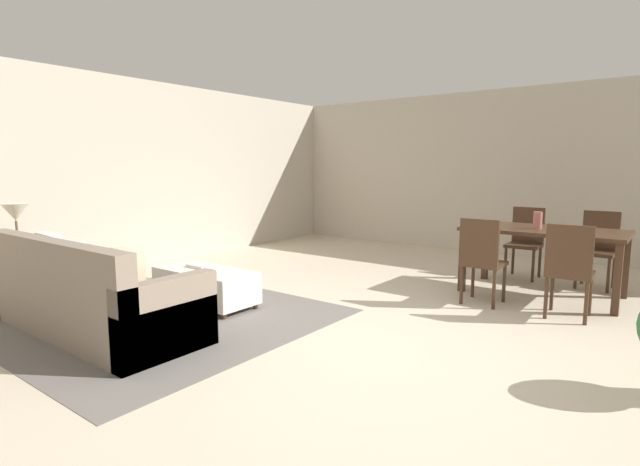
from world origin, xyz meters
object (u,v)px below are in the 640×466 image
Objects in this scene: side_table at (20,264)px; dining_chair_far_left at (526,238)px; dining_chair_near_left at (482,256)px; dining_table at (544,237)px; dining_chair_far_right at (598,245)px; book_on_ottoman at (201,266)px; dining_chair_near_right at (569,266)px; couch at (91,299)px; table_lamp at (16,215)px; vase_centerpiece at (538,220)px; ottoman_table at (206,285)px.

dining_chair_far_left is at bearing 49.88° from side_table.
dining_table is at bearing 63.79° from dining_chair_near_left.
dining_chair_far_right reaches higher than book_on_ottoman.
dining_chair_far_left is at bearing 177.17° from dining_chair_far_right.
dining_chair_near_right reaches higher than side_table.
couch is at bearing -127.25° from dining_table.
dining_table is at bearing 41.43° from table_lamp.
couch is 2.43× the size of dining_chair_far_left.
dining_table is 0.20m from vase_centerpiece.
dining_table is 3.82m from book_on_ottoman.
couch is at bearing -97.47° from ottoman_table.
dining_chair_far_left is (-0.40, 0.83, -0.15)m from dining_table.
ottoman_table is at bearing -135.82° from vase_centerpiece.
dining_chair_near_right is (0.42, -0.83, -0.15)m from dining_table.
side_table is at bearing -138.57° from dining_table.
dining_chair_near_right is (3.12, 1.78, 0.30)m from ottoman_table.
dining_chair_near_right and dining_chair_far_right have the same top height.
couch reaches higher than book_on_ottoman.
dining_chair_near_right is (4.69, 2.94, -0.44)m from table_lamp.
dining_chair_near_left and dining_chair_far_right have the same top height.
dining_chair_near_right is at bearing 32.10° from table_lamp.
vase_centerpiece reaches higher than dining_chair_far_left.
side_table is (-1.57, -1.17, 0.21)m from ottoman_table.
table_lamp is 1.96m from book_on_ottoman.
ottoman_table is at bearing -150.39° from dining_chair_near_right.
side_table is 0.60× the size of dining_chair_near_right.
dining_chair_far_left is at bearing 61.80° from couch.
table_lamp is 6.57m from dining_chair_far_right.
side_table is 1.88m from book_on_ottoman.
ottoman_table is 1.23× the size of dining_chair_far_left.
dining_chair_far_left is (3.87, 4.59, -0.44)m from table_lamp.
dining_table is at bearing 43.90° from ottoman_table.
couch is at bearing -126.88° from vase_centerpiece.
ottoman_table is at bearing -132.93° from dining_chair_far_right.
dining_chair_far_left is (0.01, 1.66, 0.00)m from dining_chair_near_left.
dining_table is (2.85, 3.75, 0.37)m from couch.
dining_table is 0.92m from dining_chair_far_right.
dining_chair_near_left is 1.00× the size of dining_chair_far_right.
ottoman_table is 1.96m from side_table.
table_lamp reaches higher than dining_table.
dining_table is 1.82× the size of dining_chair_far_right.
ottoman_table is 3.78m from dining_table.
book_on_ottoman is at bearing -144.74° from dining_chair_near_left.
dining_chair_near_left is (2.29, 1.77, 0.30)m from ottoman_table.
book_on_ottoman is (1.43, 1.22, -0.03)m from side_table.
dining_chair_far_right is at bearing 62.10° from dining_chair_near_left.
book_on_ottoman is (-3.28, -3.33, -0.12)m from dining_chair_far_right.
table_lamp reaches higher than book_on_ottoman.
ottoman_table is 0.23m from book_on_ottoman.
vase_centerpiece is at bearing 42.18° from book_on_ottoman.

